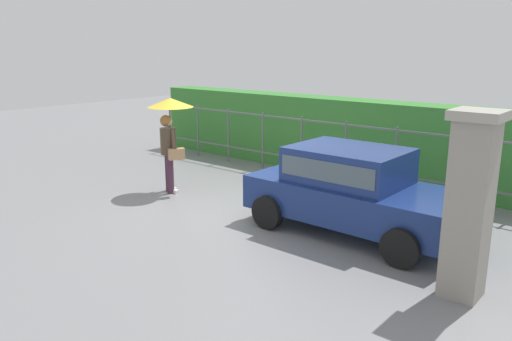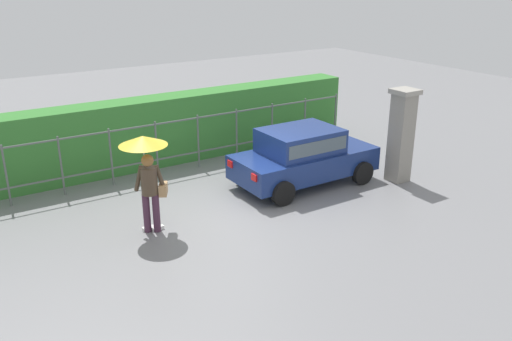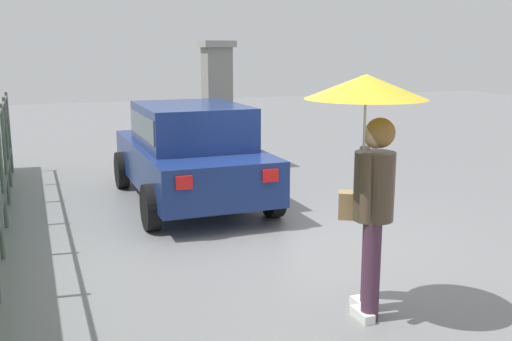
# 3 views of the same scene
# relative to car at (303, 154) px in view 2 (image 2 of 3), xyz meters

# --- Properties ---
(ground_plane) EXTENTS (40.00, 40.00, 0.00)m
(ground_plane) POSITION_rel_car_xyz_m (-2.11, -0.43, -0.80)
(ground_plane) COLOR slate
(car) EXTENTS (3.74, 1.87, 1.48)m
(car) POSITION_rel_car_xyz_m (0.00, 0.00, 0.00)
(car) COLOR navy
(car) RESTS_ON ground
(pedestrian) EXTENTS (0.99, 0.99, 2.08)m
(pedestrian) POSITION_rel_car_xyz_m (-4.30, -0.38, 0.73)
(pedestrian) COLOR #47283D
(pedestrian) RESTS_ON ground
(gate_pillar) EXTENTS (0.60, 0.60, 2.42)m
(gate_pillar) POSITION_rel_car_xyz_m (2.28, -1.14, 0.44)
(gate_pillar) COLOR gray
(gate_pillar) RESTS_ON ground
(fence_section) EXTENTS (11.15, 0.05, 1.50)m
(fence_section) POSITION_rel_car_xyz_m (-2.26, 2.58, 0.02)
(fence_section) COLOR #59605B
(fence_section) RESTS_ON ground
(hedge_row) EXTENTS (12.10, 0.90, 1.90)m
(hedge_row) POSITION_rel_car_xyz_m (-2.26, 3.51, 0.15)
(hedge_row) COLOR #387F33
(hedge_row) RESTS_ON ground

